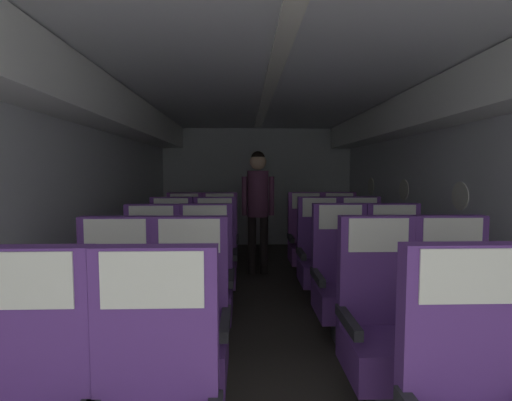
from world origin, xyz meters
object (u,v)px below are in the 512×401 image
seat_c_left_window (150,285)px  seat_d_right_aisle (362,258)px  seat_e_right_aisle (340,242)px  flight_attendant (258,199)px  seat_d_left_window (170,259)px  seat_e_left_window (184,243)px  seat_b_right_window (382,328)px  seat_d_left_aisle (215,259)px  seat_b_left_window (113,331)px  seat_c_left_aisle (205,284)px  seat_e_left_aisle (220,243)px  seat_d_right_window (320,258)px  seat_c_right_window (342,283)px  seat_b_left_aisle (188,330)px  seat_b_right_aisle (457,327)px  seat_e_right_window (307,242)px  seat_c_right_aisle (397,282)px

seat_c_left_window → seat_d_right_aisle: bearing=24.4°
seat_e_right_aisle → flight_attendant: 1.21m
seat_c_left_window → flight_attendant: flight_attendant is taller
seat_d_left_window → seat_e_left_window: size_ratio=1.00×
seat_b_right_window → flight_attendant: bearing=102.0°
seat_d_left_window → seat_d_left_aisle: size_ratio=1.00×
seat_b_right_window → seat_d_right_aisle: 1.83m
seat_b_left_window → seat_d_right_aisle: bearing=41.5°
seat_b_right_window → seat_c_left_aisle: bearing=141.3°
seat_b_right_window → flight_attendant: flight_attendant is taller
seat_b_left_window → seat_d_left_window: size_ratio=1.00×
seat_b_left_window → seat_c_left_aisle: 0.97m
seat_c_left_window → seat_e_left_aisle: bearing=75.9°
seat_c_left_window → seat_d_right_window: same height
seat_c_right_window → seat_c_left_window: bearing=-179.1°
seat_c_left_window → seat_c_right_window: size_ratio=1.00×
seat_b_left_aisle → seat_b_right_aisle: size_ratio=1.00×
seat_e_right_aisle → seat_e_right_window: same height
seat_b_left_aisle → seat_e_left_window: same height
seat_b_right_aisle → seat_e_right_window: bearing=99.4°
seat_d_left_window → seat_e_left_aisle: size_ratio=1.00×
seat_b_right_aisle → seat_d_left_aisle: same height
seat_c_right_window → seat_d_right_aisle: bearing=63.3°
seat_c_right_aisle → flight_attendant: (-1.06, 1.97, 0.55)m
seat_c_right_aisle → seat_d_right_window: same height
seat_b_left_window → seat_d_right_aisle: (1.99, 1.76, 0.00)m
seat_d_right_aisle → seat_c_right_aisle: bearing=-89.4°
seat_b_right_aisle → seat_e_right_window: size_ratio=1.00×
seat_c_right_window → seat_e_right_aisle: 1.81m
seat_b_right_window → flight_attendant: (-0.61, 2.86, 0.55)m
seat_b_left_aisle → seat_c_left_aisle: same height
seat_d_left_window → flight_attendant: (0.95, 1.11, 0.55)m
seat_d_right_aisle → seat_e_right_aisle: (0.00, 0.88, 0.00)m
seat_b_right_window → seat_c_left_window: size_ratio=1.00×
seat_c_left_aisle → seat_d_left_aisle: 0.86m
seat_c_left_window → seat_e_right_window: same height
seat_c_right_window → seat_e_left_window: size_ratio=1.00×
seat_c_left_window → seat_d_left_window: 0.88m
seat_c_right_aisle → seat_b_left_aisle: bearing=-150.7°
seat_d_left_aisle → seat_b_right_aisle: bearing=-48.5°
seat_c_right_aisle → seat_d_right_aisle: bearing=90.6°
seat_d_right_window → seat_c_right_window: bearing=-89.9°
seat_b_left_aisle → seat_d_left_aisle: same height
seat_b_right_window → seat_d_left_window: same height
seat_d_right_aisle → flight_attendant: flight_attendant is taller
seat_b_left_window → seat_c_right_aisle: bearing=23.6°
seat_d_right_window → seat_b_left_aisle: bearing=-122.5°
seat_d_right_aisle → seat_e_left_window: same height
seat_b_left_window → seat_e_right_window: 3.05m
seat_d_left_aisle → seat_d_right_window: bearing=0.2°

